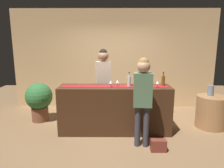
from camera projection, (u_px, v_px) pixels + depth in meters
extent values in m
plane|color=brown|center=(115.00, 131.00, 4.61)|extent=(10.00, 10.00, 0.00)
cube|color=tan|center=(114.00, 59.00, 6.19)|extent=(6.00, 0.12, 2.90)
cube|color=#3D2314|center=(115.00, 109.00, 4.51)|extent=(2.39, 0.60, 1.03)
cube|color=maroon|center=(115.00, 86.00, 4.41)|extent=(2.27, 0.28, 0.01)
cylinder|color=#194723|center=(137.00, 82.00, 4.38)|extent=(0.07, 0.07, 0.21)
cylinder|color=#194723|center=(138.00, 75.00, 4.35)|extent=(0.03, 0.03, 0.08)
cylinder|color=black|center=(138.00, 73.00, 4.34)|extent=(0.03, 0.03, 0.02)
cylinder|color=#B2C6C1|center=(129.00, 82.00, 4.38)|extent=(0.07, 0.07, 0.21)
cylinder|color=#B2C6C1|center=(129.00, 75.00, 4.35)|extent=(0.03, 0.03, 0.08)
cylinder|color=black|center=(129.00, 73.00, 4.34)|extent=(0.03, 0.03, 0.02)
cylinder|color=brown|center=(163.00, 81.00, 4.43)|extent=(0.07, 0.07, 0.21)
cylinder|color=brown|center=(163.00, 75.00, 4.40)|extent=(0.03, 0.03, 0.08)
cylinder|color=black|center=(163.00, 72.00, 4.39)|extent=(0.03, 0.03, 0.02)
cylinder|color=silver|center=(111.00, 87.00, 4.34)|extent=(0.06, 0.06, 0.00)
cylinder|color=silver|center=(111.00, 85.00, 4.33)|extent=(0.01, 0.01, 0.08)
cone|color=silver|center=(111.00, 82.00, 4.31)|extent=(0.07, 0.07, 0.06)
cylinder|color=silver|center=(157.00, 87.00, 4.29)|extent=(0.06, 0.06, 0.00)
cylinder|color=silver|center=(157.00, 86.00, 4.29)|extent=(0.01, 0.01, 0.08)
cone|color=silver|center=(158.00, 82.00, 4.27)|extent=(0.07, 0.07, 0.06)
cylinder|color=silver|center=(117.00, 86.00, 4.39)|extent=(0.06, 0.06, 0.00)
cylinder|color=silver|center=(117.00, 85.00, 4.38)|extent=(0.01, 0.01, 0.08)
cone|color=silver|center=(117.00, 81.00, 4.37)|extent=(0.07, 0.07, 0.06)
cylinder|color=#26262B|center=(107.00, 105.00, 5.12)|extent=(0.11, 0.11, 0.84)
cylinder|color=#26262B|center=(100.00, 106.00, 5.08)|extent=(0.11, 0.11, 0.84)
cube|color=beige|center=(103.00, 75.00, 4.95)|extent=(0.37, 0.27, 0.67)
sphere|color=#9E7051|center=(103.00, 56.00, 4.86)|extent=(0.25, 0.25, 0.25)
sphere|color=black|center=(103.00, 53.00, 4.84)|extent=(0.20, 0.20, 0.20)
cylinder|color=#33333D|center=(138.00, 126.00, 3.90)|extent=(0.11, 0.11, 0.79)
cylinder|color=#33333D|center=(146.00, 127.00, 3.88)|extent=(0.11, 0.11, 0.79)
cube|color=#4C6B4C|center=(143.00, 90.00, 3.75)|extent=(0.36, 0.24, 0.62)
sphere|color=tan|center=(144.00, 66.00, 3.66)|extent=(0.24, 0.24, 0.24)
sphere|color=olive|center=(144.00, 63.00, 3.65)|extent=(0.18, 0.18, 0.18)
cylinder|color=#996B42|center=(211.00, 112.00, 4.78)|extent=(0.68, 0.68, 0.74)
cylinder|color=slate|center=(211.00, 90.00, 4.76)|extent=(0.13, 0.13, 0.24)
cylinder|color=brown|center=(40.00, 114.00, 5.21)|extent=(0.41, 0.41, 0.36)
sphere|color=#2D6633|center=(39.00, 96.00, 5.12)|extent=(0.66, 0.66, 0.66)
cube|color=brown|center=(158.00, 145.00, 3.75)|extent=(0.28, 0.14, 0.22)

